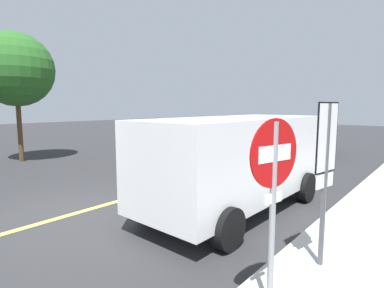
{
  "coord_description": "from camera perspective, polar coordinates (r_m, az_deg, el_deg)",
  "views": [
    {
      "loc": [
        -3.39,
        -6.41,
        2.46
      ],
      "look_at": [
        3.26,
        -0.77,
        1.37
      ],
      "focal_mm": 28.4,
      "sensor_mm": 36.0,
      "label": 1
    }
  ],
  "objects": [
    {
      "name": "ground_plane",
      "position": [
        7.66,
        -21.09,
        -12.12
      ],
      "size": [
        80.0,
        80.0,
        0.0
      ],
      "primitive_type": "plane",
      "color": "#2D2D30"
    },
    {
      "name": "lane_marking_centre",
      "position": [
        9.37,
        -4.65,
        -8.07
      ],
      "size": [
        28.0,
        0.16,
        0.01
      ],
      "primitive_type": "cube",
      "color": "#E0D14C"
    },
    {
      "name": "stop_sign",
      "position": [
        3.46,
        15.02,
        -7.63
      ],
      "size": [
        0.74,
        0.19,
        2.34
      ],
      "color": "gray",
      "rests_on": "ground_plane"
    },
    {
      "name": "speed_limit_sign",
      "position": [
        4.67,
        23.85,
        -2.11
      ],
      "size": [
        0.53,
        0.12,
        2.52
      ],
      "color": "#4C4C51",
      "rests_on": "ground_plane"
    },
    {
      "name": "white_van",
      "position": [
        7.16,
        8.37,
        -2.55
      ],
      "size": [
        5.23,
        2.32,
        2.2
      ],
      "color": "white",
      "rests_on": "ground_plane"
    },
    {
      "name": "car_red_behind_van",
      "position": [
        14.55,
        1.12,
        0.7
      ],
      "size": [
        4.24,
        2.69,
        1.67
      ],
      "color": "red",
      "rests_on": "ground_plane"
    },
    {
      "name": "car_black_approaching",
      "position": [
        16.85,
        20.83,
        1.15
      ],
      "size": [
        4.5,
        2.5,
        1.69
      ],
      "color": "black",
      "rests_on": "ground_plane"
    },
    {
      "name": "tree_centre_verge",
      "position": [
        15.51,
        -30.22,
        11.96
      ],
      "size": [
        3.18,
        3.18,
        5.62
      ],
      "color": "#513823",
      "rests_on": "ground_plane"
    }
  ]
}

